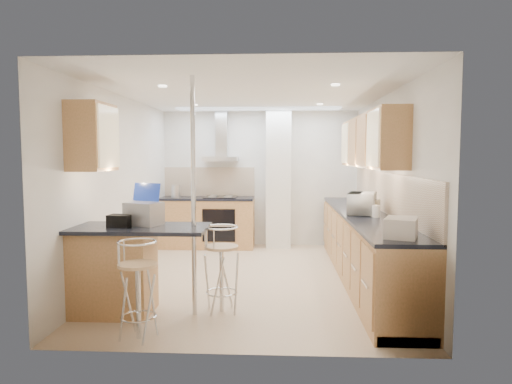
{
  "coord_description": "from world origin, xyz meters",
  "views": [
    {
      "loc": [
        0.36,
        -6.13,
        1.69
      ],
      "look_at": [
        0.04,
        0.2,
        1.18
      ],
      "focal_mm": 32.0,
      "sensor_mm": 36.0,
      "label": 1
    }
  ],
  "objects_px": {
    "laptop": "(144,214)",
    "bread_bin": "(401,228)",
    "bar_stool_end": "(222,269)",
    "bar_stool_near": "(138,289)",
    "microwave": "(362,203)"
  },
  "relations": [
    {
      "from": "laptop",
      "to": "bread_bin",
      "type": "bearing_deg",
      "value": 10.18
    },
    {
      "from": "laptop",
      "to": "bar_stool_end",
      "type": "height_order",
      "value": "laptop"
    },
    {
      "from": "bar_stool_near",
      "to": "bread_bin",
      "type": "height_order",
      "value": "bread_bin"
    },
    {
      "from": "bar_stool_end",
      "to": "bread_bin",
      "type": "height_order",
      "value": "bread_bin"
    },
    {
      "from": "microwave",
      "to": "laptop",
      "type": "relative_size",
      "value": 1.42
    },
    {
      "from": "bar_stool_end",
      "to": "bread_bin",
      "type": "xyz_separation_m",
      "value": [
        1.76,
        -0.51,
        0.54
      ]
    },
    {
      "from": "bar_stool_near",
      "to": "bar_stool_end",
      "type": "height_order",
      "value": "bar_stool_end"
    },
    {
      "from": "microwave",
      "to": "bar_stool_end",
      "type": "relative_size",
      "value": 0.54
    },
    {
      "from": "microwave",
      "to": "bar_stool_end",
      "type": "xyz_separation_m",
      "value": [
        -1.7,
        -1.18,
        -0.59
      ]
    },
    {
      "from": "laptop",
      "to": "bar_stool_near",
      "type": "relative_size",
      "value": 0.39
    },
    {
      "from": "bar_stool_near",
      "to": "bar_stool_end",
      "type": "distance_m",
      "value": 1.02
    },
    {
      "from": "microwave",
      "to": "bread_bin",
      "type": "xyz_separation_m",
      "value": [
        0.06,
        -1.69,
        -0.05
      ]
    },
    {
      "from": "microwave",
      "to": "bar_stool_near",
      "type": "height_order",
      "value": "microwave"
    },
    {
      "from": "microwave",
      "to": "laptop",
      "type": "bearing_deg",
      "value": 130.14
    },
    {
      "from": "laptop",
      "to": "bar_stool_end",
      "type": "xyz_separation_m",
      "value": [
        0.83,
        0.01,
        -0.59
      ]
    }
  ]
}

